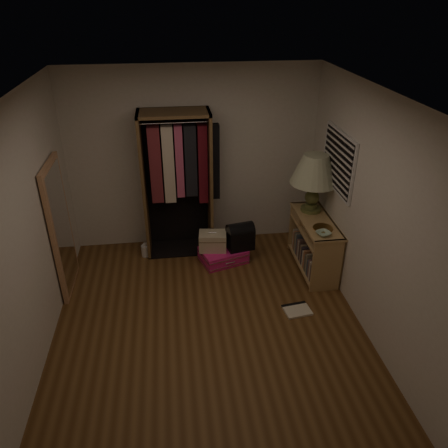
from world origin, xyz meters
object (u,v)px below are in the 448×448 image
(open_wardrobe, at_px, (180,172))
(table_lamp, at_px, (315,170))
(console_bookshelf, at_px, (313,241))
(white_jug, at_px, (146,250))
(train_case, at_px, (213,241))
(pink_suitcase, at_px, (223,255))
(floor_mirror, at_px, (61,229))
(black_bag, at_px, (240,236))

(open_wardrobe, distance_m, table_lamp, 1.82)
(console_bookshelf, xyz_separation_m, table_lamp, (0.00, 0.23, 0.94))
(white_jug, bearing_deg, train_case, -15.04)
(pink_suitcase, relative_size, table_lamp, 0.92)
(open_wardrobe, xyz_separation_m, train_case, (0.40, -0.42, -0.88))
(open_wardrobe, relative_size, white_jug, 9.77)
(console_bookshelf, xyz_separation_m, open_wardrobe, (-1.74, 0.72, 0.81))
(console_bookshelf, bearing_deg, white_jug, 166.36)
(console_bookshelf, distance_m, train_case, 1.38)
(pink_suitcase, xyz_separation_m, white_jug, (-1.10, 0.28, -0.01))
(console_bookshelf, height_order, train_case, console_bookshelf)
(open_wardrobe, height_order, floor_mirror, open_wardrobe)
(open_wardrobe, bearing_deg, black_bag, -29.53)
(floor_mirror, distance_m, black_bag, 2.35)
(black_bag, bearing_deg, floor_mirror, 176.77)
(open_wardrobe, bearing_deg, table_lamp, -15.75)
(train_case, bearing_deg, table_lamp, 4.16)
(black_bag, distance_m, table_lamp, 1.35)
(console_bookshelf, xyz_separation_m, train_case, (-1.34, 0.30, -0.07))
(open_wardrobe, xyz_separation_m, pink_suitcase, (0.54, -0.44, -1.11))
(console_bookshelf, relative_size, white_jug, 5.34)
(floor_mirror, height_order, black_bag, floor_mirror)
(console_bookshelf, relative_size, open_wardrobe, 0.55)
(console_bookshelf, distance_m, white_jug, 2.38)
(pink_suitcase, bearing_deg, black_bag, -17.64)
(white_jug, bearing_deg, black_bag, -11.67)
(table_lamp, bearing_deg, train_case, 177.04)
(floor_mirror, xyz_separation_m, train_case, (1.89, 0.34, -0.53))
(train_case, xyz_separation_m, black_bag, (0.39, -0.02, 0.07))
(console_bookshelf, bearing_deg, table_lamp, 88.81)
(train_case, bearing_deg, floor_mirror, -162.61)
(floor_mirror, distance_m, train_case, 2.00)
(floor_mirror, xyz_separation_m, white_jug, (0.94, 0.60, -0.76))
(console_bookshelf, bearing_deg, black_bag, 163.66)
(console_bookshelf, height_order, white_jug, console_bookshelf)
(black_bag, bearing_deg, table_lamp, -14.24)
(floor_mirror, relative_size, black_bag, 4.23)
(pink_suitcase, relative_size, train_case, 1.79)
(floor_mirror, xyz_separation_m, table_lamp, (3.24, 0.27, 0.48))
(train_case, xyz_separation_m, white_jug, (-0.95, 0.26, -0.23))
(black_bag, bearing_deg, train_case, 165.69)
(floor_mirror, relative_size, table_lamp, 2.13)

